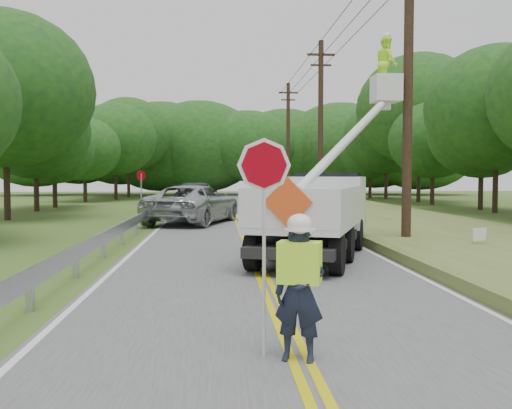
{
  "coord_description": "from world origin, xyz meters",
  "views": [
    {
      "loc": [
        -1.0,
        -8.45,
        2.26
      ],
      "look_at": [
        0.0,
        6.0,
        1.5
      ],
      "focal_mm": 39.45,
      "sensor_mm": 36.0,
      "label": 1
    }
  ],
  "objects": [
    {
      "name": "stop_sign_permanent",
      "position": [
        -4.78,
        19.85,
        1.66
      ],
      "size": [
        0.41,
        0.38,
        2.5
      ],
      "color": "#A2A6AA",
      "rests_on": "ground"
    },
    {
      "name": "guardrail",
      "position": [
        -4.02,
        14.91,
        0.55
      ],
      "size": [
        0.18,
        48.0,
        0.77
      ],
      "color": "#A2A6AA",
      "rests_on": "ground"
    },
    {
      "name": "suv_darkgrey",
      "position": [
        -2.3,
        26.47,
        0.91
      ],
      "size": [
        2.97,
        6.3,
        1.78
      ],
      "primitive_type": "imported",
      "rotation": [
        0.0,
        0.0,
        3.06
      ],
      "color": "#37393F",
      "rests_on": "road"
    },
    {
      "name": "treeline_right",
      "position": [
        15.51,
        26.31,
        6.11
      ],
      "size": [
        10.43,
        51.96,
        12.29
      ],
      "color": "#332319",
      "rests_on": "ground"
    },
    {
      "name": "flagger",
      "position": [
        -0.03,
        -1.82,
        0.98
      ],
      "size": [
        1.09,
        0.56,
        2.69
      ],
      "color": "#191E33",
      "rests_on": "road"
    },
    {
      "name": "treeline_horizon",
      "position": [
        1.5,
        56.24,
        5.5
      ],
      "size": [
        55.8,
        13.25,
        10.53
      ],
      "color": "#15421B",
      "rests_on": "ground"
    },
    {
      "name": "tall_grass_verge",
      "position": [
        7.1,
        14.0,
        0.15
      ],
      "size": [
        7.0,
        96.0,
        0.3
      ],
      "primitive_type": "cube",
      "color": "#50622D",
      "rests_on": "ground"
    },
    {
      "name": "utility_poles",
      "position": [
        5.0,
        17.02,
        5.27
      ],
      "size": [
        1.6,
        43.3,
        10.0
      ],
      "color": "black",
      "rests_on": "ground"
    },
    {
      "name": "ground",
      "position": [
        0.0,
        0.0,
        0.0
      ],
      "size": [
        140.0,
        140.0,
        0.0
      ],
      "primitive_type": "plane",
      "color": "#405A21",
      "rests_on": "ground"
    },
    {
      "name": "yard_sign",
      "position": [
        6.47,
        7.02,
        0.54
      ],
      "size": [
        0.49,
        0.22,
        0.75
      ],
      "color": "white",
      "rests_on": "ground"
    },
    {
      "name": "suv_silver",
      "position": [
        -2.11,
        17.82,
        0.91
      ],
      "size": [
        4.8,
        7.02,
        1.78
      ],
      "primitive_type": "imported",
      "rotation": [
        0.0,
        0.0,
        2.83
      ],
      "color": "#ABAFB2",
      "rests_on": "road"
    },
    {
      "name": "road",
      "position": [
        0.0,
        14.0,
        0.01
      ],
      "size": [
        7.2,
        96.0,
        0.03
      ],
      "color": "#4C4C4F",
      "rests_on": "ground"
    },
    {
      "name": "treeline_left",
      "position": [
        -11.02,
        28.83,
        5.5
      ],
      "size": [
        10.17,
        56.83,
        10.4
      ],
      "color": "#332319",
      "rests_on": "ground"
    },
    {
      "name": "bucket_truck",
      "position": [
        2.12,
        7.56,
        1.52
      ],
      "size": [
        5.25,
        6.99,
        6.56
      ],
      "color": "black",
      "rests_on": "road"
    }
  ]
}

